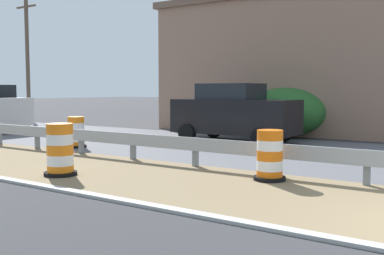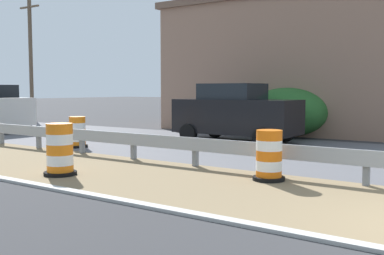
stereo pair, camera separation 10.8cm
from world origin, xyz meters
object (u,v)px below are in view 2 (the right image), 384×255
object	(u,v)px
traffic_barrel_nearest	(269,158)
utility_pole_near	(280,35)
car_trailing_near_lane	(236,113)
utility_pole_mid	(31,57)
traffic_barrel_close	(60,152)
traffic_barrel_mid	(77,134)

from	to	relation	value
traffic_barrel_nearest	utility_pole_near	bearing A→B (deg)	22.94
car_trailing_near_lane	utility_pole_mid	distance (m)	17.79
traffic_barrel_close	utility_pole_near	bearing A→B (deg)	-0.73
traffic_barrel_close	car_trailing_near_lane	bearing A→B (deg)	-0.03
traffic_barrel_nearest	car_trailing_near_lane	distance (m)	7.03
traffic_barrel_mid	car_trailing_near_lane	size ratio (longest dim) A/B	0.23
traffic_barrel_nearest	traffic_barrel_mid	world-z (taller)	traffic_barrel_nearest
utility_pole_mid	traffic_barrel_close	bearing A→B (deg)	-124.63
traffic_barrel_close	utility_pole_mid	distance (m)	21.05
traffic_barrel_close	utility_pole_mid	size ratio (longest dim) A/B	0.15
traffic_barrel_nearest	utility_pole_mid	world-z (taller)	utility_pole_mid
traffic_barrel_nearest	traffic_barrel_close	xyz separation A→B (m)	(-2.07, 4.02, 0.05)
traffic_barrel_close	car_trailing_near_lane	size ratio (longest dim) A/B	0.26
traffic_barrel_nearest	traffic_barrel_mid	bearing A→B (deg)	78.96
utility_pole_near	traffic_barrel_mid	bearing A→B (deg)	155.00
utility_pole_near	traffic_barrel_nearest	bearing A→B (deg)	-157.06
car_trailing_near_lane	utility_pole_near	world-z (taller)	utility_pole_near
utility_pole_mid	car_trailing_near_lane	bearing A→B (deg)	-103.11
traffic_barrel_nearest	car_trailing_near_lane	world-z (taller)	car_trailing_near_lane
traffic_barrel_close	traffic_barrel_mid	bearing A→B (deg)	44.33
car_trailing_near_lane	traffic_barrel_nearest	bearing A→B (deg)	-55.77
traffic_barrel_nearest	car_trailing_near_lane	size ratio (longest dim) A/B	0.24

